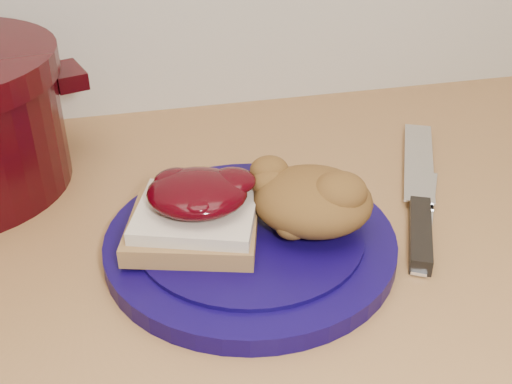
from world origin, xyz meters
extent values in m
cylinder|color=#0C043B|center=(0.05, 1.47, 0.91)|extent=(0.34, 0.34, 0.02)
cube|color=olive|center=(0.00, 1.48, 0.93)|extent=(0.13, 0.12, 0.02)
cube|color=beige|center=(0.00, 1.48, 0.94)|extent=(0.13, 0.12, 0.01)
ellipsoid|color=black|center=(0.00, 1.48, 0.96)|extent=(0.11, 0.11, 0.03)
ellipsoid|color=brown|center=(0.11, 1.47, 0.95)|extent=(0.13, 0.13, 0.05)
cube|color=black|center=(0.21, 1.45, 0.91)|extent=(0.06, 0.10, 0.02)
cube|color=silver|center=(0.27, 1.58, 0.91)|extent=(0.10, 0.17, 0.00)
cube|color=silver|center=(0.23, 1.48, 0.90)|extent=(0.10, 0.16, 0.00)
cube|color=black|center=(-0.10, 1.70, 1.00)|extent=(0.05, 0.06, 0.02)
camera|label=1|loc=(-0.05, 1.01, 1.26)|focal=45.00mm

